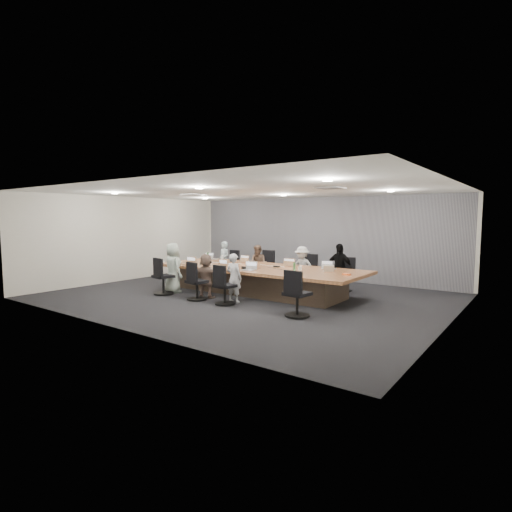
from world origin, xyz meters
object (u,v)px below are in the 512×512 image
Objects in this scene: laptop_3 at (330,268)px; snack_packet at (347,274)px; canvas_bag at (329,268)px; laptop_0 at (213,259)px; person_3 at (339,268)px; bottle_green_left at (208,256)px; chair_5 at (197,285)px; stapler at (244,268)px; chair_0 at (231,267)px; laptop_4 at (187,264)px; bottle_green_right at (294,267)px; person_1 at (258,264)px; laptop_5 at (220,267)px; person_5 at (206,276)px; chair_2 at (308,274)px; laptop_2 at (293,265)px; conference_table at (258,279)px; mug_brown at (190,259)px; bottle_clear at (222,259)px; chair_6 at (225,289)px; chair_4 at (163,279)px; chair_7 at (297,298)px; person_0 at (224,260)px; laptop_6 at (247,270)px; person_6 at (234,278)px; person_4 at (173,268)px; laptop_1 at (248,262)px; chair_3 at (344,278)px.

laptop_3 is 1.67× the size of snack_packet.
laptop_0 is at bearing 173.71° from canvas_bag.
person_3 is 5.45× the size of bottle_green_left.
canvas_bag is at bearing 48.39° from chair_5.
laptop_3 is at bearing 41.26° from stapler.
chair_0 is 1.39m from bottle_green_left.
laptop_4 is 3.32m from bottle_green_right.
person_1 is 4.25× the size of laptop_3.
laptop_5 is at bearing 129.52° from laptop_0.
person_5 is at bearing -130.42° from person_3.
person_3 reaches higher than bottle_green_left.
chair_2 is 0.97m from laptop_2.
bottle_green_left is at bearing 169.80° from conference_table.
stapler is at bearing -12.68° from mug_brown.
bottle_green_right is (0.65, -1.91, 0.46)m from chair_2.
bottle_clear reaches higher than laptop_0.
canvas_bag is at bearing 55.81° from chair_6.
canvas_bag reaches higher than laptop_4.
chair_4 is 3.22m from person_1.
stapler reaches higher than laptop_3.
chair_7 is (1.61, -3.40, 0.02)m from chair_2.
person_0 is at bearing -69.51° from person_5.
person_3 is 4.70× the size of laptop_4.
laptop_2 is (0.64, 0.80, 0.35)m from conference_table.
laptop_6 is at bearing -25.18° from person_0.
bottle_green_left is at bearing -59.99° from person_5.
chair_7 is at bearing -21.67° from stapler.
laptop_2 is at bearing -133.77° from person_5.
person_3 is (4.22, 0.55, -0.05)m from laptop_0.
chair_0 is 3.33m from stapler.
chair_4 is 4.23m from chair_7.
chair_6 is at bearing 90.27° from person_6.
mug_brown is at bearing 150.59° from chair_5.
laptop_0 is 4.26m from person_3.
chair_7 is 0.59× the size of person_4.
laptop_5 is (0.00, 0.55, 0.17)m from person_5.
laptop_4 is at bearing -158.00° from conference_table.
laptop_1 is (-1.60, -0.90, 0.36)m from chair_2.
chair_2 is 0.56× the size of person_4.
person_5 is (-2.52, -2.15, -0.17)m from laptop_3.
laptop_4 is (-2.62, -2.50, 0.36)m from chair_2.
chair_7 is 1.72m from snack_packet.
chair_6 is at bearing 147.71° from person_5.
laptop_5 is at bearing 123.92° from chair_0.
laptop_0 is at bearing 140.65° from laptop_6.
person_0 is 2.20m from laptop_4.
person_1 is 5.02× the size of bottle_clear.
chair_3 is at bearing 92.56° from person_3.
chair_2 is 2.07m from bottle_green_right.
laptop_5 is (-0.94, 0.90, 0.36)m from chair_6.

